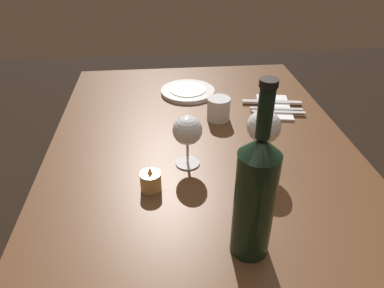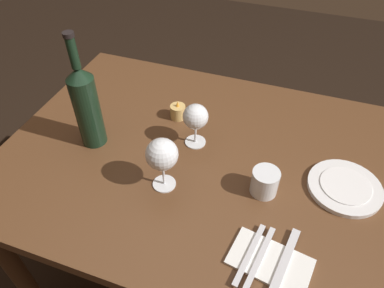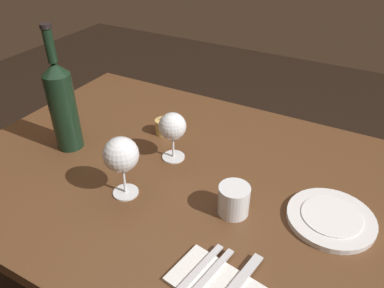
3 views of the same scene
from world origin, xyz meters
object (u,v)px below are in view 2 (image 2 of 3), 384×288
wine_bottle (86,105)px  votive_candle (178,112)px  wine_glass_left (196,118)px  fork_outer (250,254)px  folded_napkin (270,262)px  dinner_plate (345,187)px  table_knife (283,264)px  fork_inner (260,257)px  water_tumbler (265,183)px  wine_glass_right (162,155)px

wine_bottle → votive_candle: 0.31m
wine_glass_left → fork_outer: size_ratio=0.81×
folded_napkin → wine_bottle: bearing=159.0°
dinner_plate → table_knife: dinner_plate is taller
folded_napkin → fork_outer: 0.05m
wine_bottle → folded_napkin: bearing=-21.0°
votive_candle → table_knife: 0.61m
votive_candle → folded_napkin: 0.59m
dinner_plate → fork_inner: (-0.18, -0.29, 0.00)m
wine_glass_left → fork_outer: 0.43m
wine_bottle → fork_outer: (0.56, -0.23, -0.13)m
dinner_plate → water_tumbler: bearing=-158.8°
votive_candle → wine_glass_left: bearing=-45.6°
fork_outer → wine_glass_right: bearing=153.5°
wine_glass_right → dinner_plate: bearing=17.6°
wine_glass_left → wine_bottle: bearing=-162.2°
dinner_plate → fork_outer: size_ratio=1.14×
wine_bottle → fork_inner: bearing=-21.8°
wine_bottle → votive_candle: wine_bottle is taller
fork_inner → fork_outer: (-0.02, 0.00, 0.00)m
wine_glass_right → water_tumbler: wine_glass_right is taller
folded_napkin → table_knife: (0.03, 0.00, 0.01)m
water_tumbler → fork_inner: (0.03, -0.21, -0.02)m
wine_glass_right → fork_inner: wine_glass_right is taller
dinner_plate → table_knife: bearing=-113.3°
votive_candle → dinner_plate: size_ratio=0.33×
wine_glass_right → wine_bottle: (-0.28, 0.10, 0.02)m
table_knife → dinner_plate: bearing=66.7°
votive_candle → wine_glass_right: bearing=-76.4°
folded_napkin → fork_outer: (-0.05, 0.00, 0.01)m
wine_glass_right → fork_outer: size_ratio=0.92×
fork_inner → table_knife: 0.05m
wine_bottle → fork_inner: 0.64m
wine_bottle → table_knife: bearing=-20.1°
wine_glass_right → fork_outer: bearing=-26.5°
wine_glass_left → wine_glass_right: wine_glass_right is taller
wine_bottle → fork_inner: (0.58, -0.23, -0.13)m
folded_napkin → fork_inner: bearing=180.0°
table_knife → wine_glass_left: bearing=134.9°
wine_glass_right → votive_candle: size_ratio=2.47×
wine_glass_right → dinner_plate: size_ratio=0.81×
wine_glass_left → wine_bottle: (-0.31, -0.10, 0.04)m
wine_glass_left → dinner_plate: bearing=-5.1°
wine_bottle → table_knife: (0.64, -0.23, -0.13)m
wine_bottle → fork_outer: bearing=-22.7°
folded_napkin → water_tumbler: bearing=105.6°
votive_candle → folded_napkin: size_ratio=0.33×
table_knife → votive_candle: bearing=134.8°
water_tumbler → folded_napkin: 0.22m
votive_candle → fork_outer: size_ratio=0.37×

